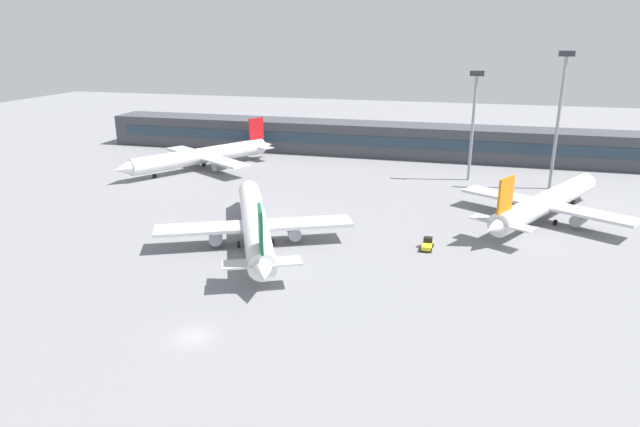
% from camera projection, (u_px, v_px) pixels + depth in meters
% --- Properties ---
extents(ground_plane, '(400.00, 400.00, 0.00)m').
position_uv_depth(ground_plane, '(295.00, 227.00, 101.80)').
color(ground_plane, gray).
extents(terminal_building, '(155.60, 12.13, 9.00)m').
position_uv_depth(terminal_building, '(363.00, 139.00, 161.67)').
color(terminal_building, '#3F4247').
rests_on(terminal_building, ground_plane).
extents(airplane_near, '(31.81, 44.13, 11.62)m').
position_uv_depth(airplane_near, '(254.00, 221.00, 93.85)').
color(airplane_near, white).
rests_on(airplane_near, ground_plane).
extents(airplane_mid, '(30.50, 41.95, 11.45)m').
position_uv_depth(airplane_mid, '(548.00, 201.00, 105.17)').
color(airplane_mid, white).
rests_on(airplane_mid, ground_plane).
extents(airplane_far, '(30.06, 41.17, 11.48)m').
position_uv_depth(airplane_far, '(201.00, 156.00, 143.42)').
color(airplane_far, silver).
rests_on(airplane_far, ground_plane).
extents(baggage_tug_yellow, '(1.94, 3.66, 1.75)m').
position_uv_depth(baggage_tug_yellow, '(427.00, 244.00, 91.44)').
color(baggage_tug_yellow, yellow).
rests_on(baggage_tug_yellow, ground_plane).
extents(floodlight_tower_west, '(3.20, 0.80, 30.15)m').
position_uv_depth(floodlight_tower_west, '(559.00, 113.00, 121.58)').
color(floodlight_tower_west, gray).
rests_on(floodlight_tower_west, ground_plane).
extents(floodlight_tower_east, '(3.20, 0.80, 25.54)m').
position_uv_depth(floodlight_tower_east, '(473.00, 118.00, 129.86)').
color(floodlight_tower_east, gray).
rests_on(floodlight_tower_east, ground_plane).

